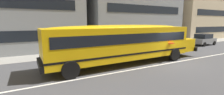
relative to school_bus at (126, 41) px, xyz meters
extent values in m
plane|color=#424244|center=(3.49, -1.69, -1.83)|extent=(400.00, 400.00, 0.00)
cube|color=gray|center=(3.49, 5.76, -1.83)|extent=(120.00, 3.00, 0.01)
cube|color=silver|center=(3.49, -1.69, -1.83)|extent=(110.00, 0.16, 0.01)
cube|color=yellow|center=(-0.27, 0.00, -0.12)|extent=(11.81, 2.85, 2.36)
cube|color=yellow|center=(6.48, 0.10, -0.71)|extent=(1.75, 2.27, 1.18)
cube|color=black|center=(7.33, 0.11, -1.10)|extent=(0.25, 2.68, 0.39)
cube|color=black|center=(-6.24, -0.09, -1.10)|extent=(0.25, 2.68, 0.39)
cube|color=black|center=(-0.27, 0.00, 0.31)|extent=(11.11, 2.88, 0.69)
cube|color=black|center=(-0.27, 0.00, -0.81)|extent=(11.84, 2.88, 0.13)
ellipsoid|color=yellow|center=(-0.27, 0.00, 1.06)|extent=(11.34, 2.63, 0.39)
cylinder|color=red|center=(3.52, -1.48, -0.24)|extent=(0.48, 0.48, 0.03)
cylinder|color=black|center=(4.19, 1.40, -1.30)|extent=(1.07, 0.32, 1.07)
cylinder|color=black|center=(4.23, -1.28, -1.30)|extent=(1.07, 0.32, 1.07)
cylinder|color=black|center=(-4.76, 1.27, -1.30)|extent=(1.07, 0.32, 1.07)
cylinder|color=black|center=(-4.72, -1.41, -1.30)|extent=(1.07, 0.32, 1.07)
cube|color=gray|center=(15.72, 3.14, -1.18)|extent=(3.98, 1.88, 0.70)
cube|color=black|center=(15.57, 3.13, -0.51)|extent=(2.27, 1.66, 0.64)
cylinder|color=black|center=(16.98, 4.05, -1.53)|extent=(0.61, 0.21, 0.60)
cylinder|color=black|center=(17.06, 2.35, -1.53)|extent=(0.61, 0.21, 0.60)
cylinder|color=black|center=(14.38, 3.93, -1.53)|extent=(0.61, 0.21, 0.60)
cylinder|color=black|center=(14.46, 2.23, -1.53)|extent=(0.61, 0.21, 0.60)
cube|color=black|center=(-8.86, 7.24, 0.09)|extent=(13.85, 0.04, 1.10)
cube|color=black|center=(8.48, 7.24, 0.09)|extent=(12.85, 0.04, 1.10)
cube|color=black|center=(8.48, 7.24, 3.29)|extent=(12.85, 0.04, 1.10)
cube|color=#C6B28E|center=(27.42, 12.18, 4.57)|extent=(17.77, 9.85, 12.80)
cube|color=black|center=(27.42, 7.24, 0.09)|extent=(14.92, 0.04, 1.10)
cube|color=black|center=(27.42, 7.24, 3.29)|extent=(14.92, 0.04, 1.10)
camera|label=1|loc=(-6.71, -10.14, 1.42)|focal=24.74mm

